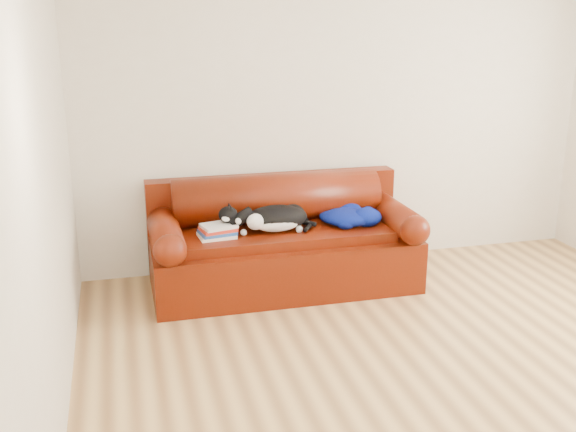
% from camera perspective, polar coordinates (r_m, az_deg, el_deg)
% --- Properties ---
extents(ground, '(4.50, 4.50, 0.00)m').
position_cam_1_polar(ground, '(4.47, 12.68, -12.17)').
color(ground, brown).
rests_on(ground, ground).
extents(room_shell, '(4.52, 4.02, 2.61)m').
position_cam_1_polar(room_shell, '(4.03, 15.69, 9.49)').
color(room_shell, beige).
rests_on(room_shell, ground).
extents(sofa_base, '(2.10, 0.90, 0.50)m').
position_cam_1_polar(sofa_base, '(5.44, -0.38, -3.62)').
color(sofa_base, '#3A0F02').
rests_on(sofa_base, ground).
extents(sofa_back, '(2.10, 1.01, 0.88)m').
position_cam_1_polar(sofa_back, '(5.57, -0.99, 0.16)').
color(sofa_back, '#3A0F02').
rests_on(sofa_back, ground).
extents(book_stack, '(0.29, 0.25, 0.10)m').
position_cam_1_polar(book_stack, '(5.15, -5.98, -1.26)').
color(book_stack, white).
rests_on(book_stack, sofa_base).
extents(cat, '(0.73, 0.37, 0.26)m').
position_cam_1_polar(cat, '(5.24, -1.03, -0.26)').
color(cat, black).
rests_on(cat, sofa_base).
extents(blanket, '(0.50, 0.44, 0.15)m').
position_cam_1_polar(blanket, '(5.46, 5.21, 0.01)').
color(blanket, '#04024B').
rests_on(blanket, sofa_base).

